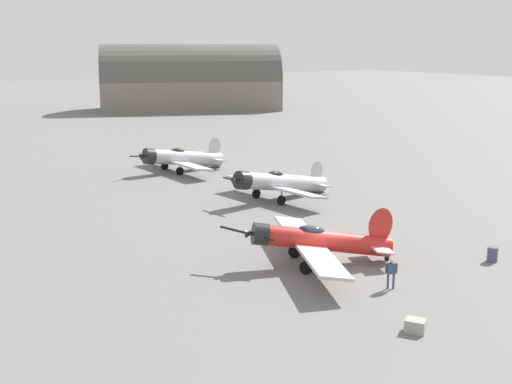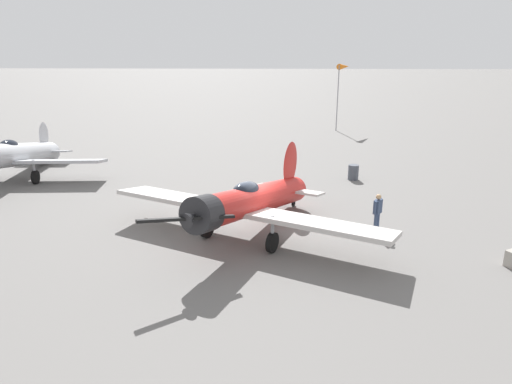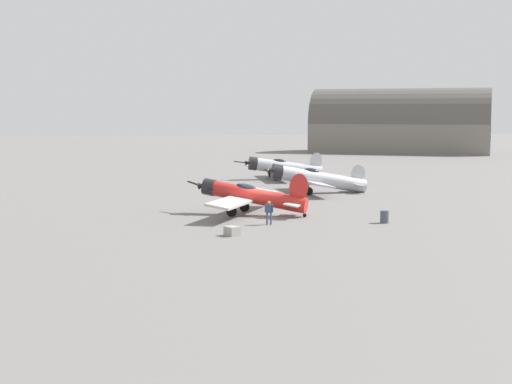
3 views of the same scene
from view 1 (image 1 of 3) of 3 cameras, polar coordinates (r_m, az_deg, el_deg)
name	(u,v)px [view 1 (image 1 of 3)]	position (r m, az deg, el deg)	size (l,w,h in m)	color
ground_plane	(324,264)	(40.25, 5.86, -6.17)	(400.00, 400.00, 0.00)	slate
airplane_foreground	(317,240)	(39.67, 5.23, -4.15)	(11.63, 9.32, 3.43)	red
airplane_mid_apron	(279,183)	(55.82, 1.99, 0.80)	(10.95, 10.27, 3.11)	#B7BABF
airplane_far_line	(181,158)	(68.43, -6.45, 2.90)	(11.34, 10.81, 3.24)	#B7BABF
ground_crew_mechanic	(391,271)	(36.62, 11.49, -6.61)	(0.45, 0.56, 1.69)	#384766
equipment_crate	(415,326)	(31.94, 13.48, -11.06)	(1.16, 1.09, 0.60)	#9E998E
fuel_drum	(492,254)	(42.86, 19.58, -5.04)	(0.66, 0.66, 0.91)	#474C56
distant_hangar	(190,85)	(131.20, -5.65, 9.13)	(26.73, 36.36, 13.74)	slate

